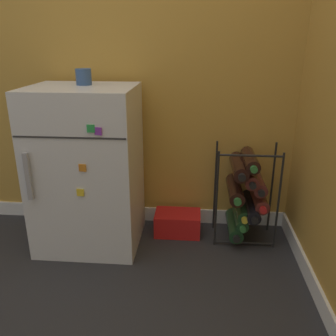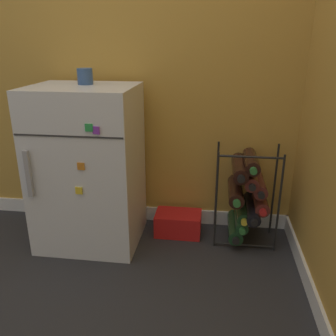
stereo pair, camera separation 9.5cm
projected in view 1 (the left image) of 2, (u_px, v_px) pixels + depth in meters
ground_plane at (143, 270)px, 1.81m from camera, size 14.00×14.00×0.00m
wall_back at (153, 13)px, 1.91m from camera, size 6.63×0.07×2.50m
mini_fridge at (87, 169)px, 1.93m from camera, size 0.55×0.48×0.88m
wine_rack at (245, 193)px, 2.01m from camera, size 0.34×0.33×0.56m
soda_box at (178, 223)px, 2.13m from camera, size 0.27×0.17×0.13m
fridge_top_cup at (84, 77)px, 1.81m from camera, size 0.08×0.08×0.08m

